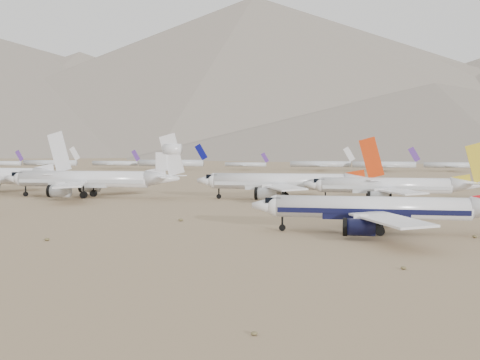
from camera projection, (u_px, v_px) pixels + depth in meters
The scene contains 8 objects.
ground at pixel (327, 235), 103.22m from camera, with size 7000.00×7000.00×0.00m, color olive.
main_airliner at pixel (383, 209), 105.07m from camera, with size 44.84×43.80×15.82m.
row2_gold_tail at pixel (393, 186), 164.09m from camera, with size 46.48×45.45×16.55m.
row2_orange_tail at pixel (287, 182), 174.10m from camera, with size 51.30×50.18×18.30m.
row2_white_trijet at pixel (93, 179), 182.43m from camera, with size 55.09×53.84×19.52m.
distant_storage_row at pixel (408, 164), 394.07m from camera, with size 607.64×56.73×15.98m.
mountain_range at pixel (381, 86), 1695.48m from camera, with size 7354.00×3024.00×470.00m.
desert_scrub at pixel (126, 252), 84.73m from camera, with size 219.83×121.67×0.63m.
Camera 1 is at (4.88, -103.55, 14.89)m, focal length 45.00 mm.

